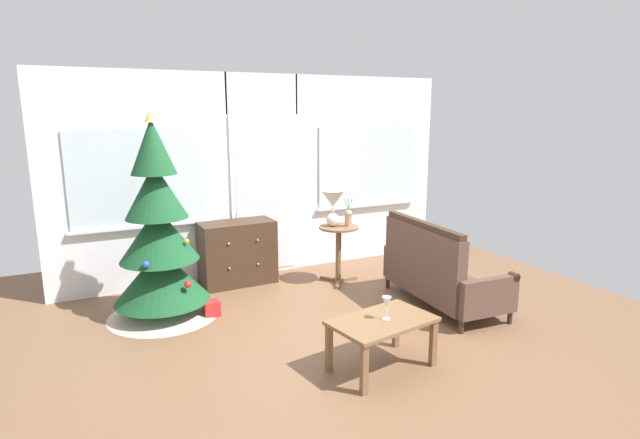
{
  "coord_description": "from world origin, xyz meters",
  "views": [
    {
      "loc": [
        -2.23,
        -4.04,
        2.11
      ],
      "look_at": [
        0.05,
        0.55,
        1.0
      ],
      "focal_mm": 28.53,
      "sensor_mm": 36.0,
      "label": 1
    }
  ],
  "objects_px": {
    "wine_glass": "(387,303)",
    "settee_sofa": "(436,273)",
    "christmas_tree": "(159,244)",
    "table_lamp": "(333,203)",
    "flower_vase": "(348,217)",
    "coffee_table": "(382,327)",
    "gift_box": "(212,308)",
    "side_table": "(339,243)",
    "dresser_cabinet": "(238,253)"
  },
  "relations": [
    {
      "from": "coffee_table",
      "to": "wine_glass",
      "type": "relative_size",
      "value": 4.69
    },
    {
      "from": "settee_sofa",
      "to": "christmas_tree",
      "type": "bearing_deg",
      "value": 158.96
    },
    {
      "from": "side_table",
      "to": "table_lamp",
      "type": "bearing_deg",
      "value": 146.31
    },
    {
      "from": "christmas_tree",
      "to": "table_lamp",
      "type": "bearing_deg",
      "value": 3.94
    },
    {
      "from": "christmas_tree",
      "to": "settee_sofa",
      "type": "relative_size",
      "value": 1.36
    },
    {
      "from": "side_table",
      "to": "gift_box",
      "type": "height_order",
      "value": "side_table"
    },
    {
      "from": "table_lamp",
      "to": "flower_vase",
      "type": "bearing_deg",
      "value": -32.01
    },
    {
      "from": "side_table",
      "to": "table_lamp",
      "type": "relative_size",
      "value": 1.63
    },
    {
      "from": "christmas_tree",
      "to": "wine_glass",
      "type": "height_order",
      "value": "christmas_tree"
    },
    {
      "from": "side_table",
      "to": "gift_box",
      "type": "distance_m",
      "value": 1.77
    },
    {
      "from": "coffee_table",
      "to": "gift_box",
      "type": "relative_size",
      "value": 5.67
    },
    {
      "from": "flower_vase",
      "to": "wine_glass",
      "type": "height_order",
      "value": "flower_vase"
    },
    {
      "from": "flower_vase",
      "to": "wine_glass",
      "type": "xyz_separation_m",
      "value": [
        -0.78,
        -2.01,
        -0.26
      ]
    },
    {
      "from": "table_lamp",
      "to": "flower_vase",
      "type": "distance_m",
      "value": 0.25
    },
    {
      "from": "settee_sofa",
      "to": "table_lamp",
      "type": "relative_size",
      "value": 3.52
    },
    {
      "from": "flower_vase",
      "to": "dresser_cabinet",
      "type": "bearing_deg",
      "value": 154.53
    },
    {
      "from": "settee_sofa",
      "to": "flower_vase",
      "type": "xyz_separation_m",
      "value": [
        -0.49,
        1.09,
        0.46
      ]
    },
    {
      "from": "wine_glass",
      "to": "settee_sofa",
      "type": "bearing_deg",
      "value": 36.02
    },
    {
      "from": "christmas_tree",
      "to": "wine_glass",
      "type": "relative_size",
      "value": 10.83
    },
    {
      "from": "dresser_cabinet",
      "to": "flower_vase",
      "type": "distance_m",
      "value": 1.43
    },
    {
      "from": "dresser_cabinet",
      "to": "settee_sofa",
      "type": "xyz_separation_m",
      "value": [
        1.71,
        -1.67,
        -0.01
      ]
    },
    {
      "from": "christmas_tree",
      "to": "flower_vase",
      "type": "relative_size",
      "value": 6.03
    },
    {
      "from": "settee_sofa",
      "to": "coffee_table",
      "type": "bearing_deg",
      "value": -144.98
    },
    {
      "from": "table_lamp",
      "to": "flower_vase",
      "type": "xyz_separation_m",
      "value": [
        0.16,
        -0.1,
        -0.17
      ]
    },
    {
      "from": "side_table",
      "to": "flower_vase",
      "type": "bearing_deg",
      "value": -30.96
    },
    {
      "from": "settee_sofa",
      "to": "flower_vase",
      "type": "relative_size",
      "value": 4.43
    },
    {
      "from": "table_lamp",
      "to": "coffee_table",
      "type": "xyz_separation_m",
      "value": [
        -0.64,
        -2.1,
        -0.63
      ]
    },
    {
      "from": "flower_vase",
      "to": "coffee_table",
      "type": "distance_m",
      "value": 2.2
    },
    {
      "from": "settee_sofa",
      "to": "flower_vase",
      "type": "distance_m",
      "value": 1.28
    },
    {
      "from": "table_lamp",
      "to": "gift_box",
      "type": "height_order",
      "value": "table_lamp"
    },
    {
      "from": "wine_glass",
      "to": "gift_box",
      "type": "distance_m",
      "value": 2.07
    },
    {
      "from": "gift_box",
      "to": "wine_glass",
      "type": "bearing_deg",
      "value": -59.76
    },
    {
      "from": "side_table",
      "to": "wine_glass",
      "type": "distance_m",
      "value": 2.18
    },
    {
      "from": "christmas_tree",
      "to": "gift_box",
      "type": "bearing_deg",
      "value": -27.79
    },
    {
      "from": "side_table",
      "to": "gift_box",
      "type": "xyz_separation_m",
      "value": [
        -1.69,
        -0.34,
        -0.43
      ]
    },
    {
      "from": "christmas_tree",
      "to": "table_lamp",
      "type": "distance_m",
      "value": 2.09
    },
    {
      "from": "christmas_tree",
      "to": "side_table",
      "type": "bearing_deg",
      "value": 2.76
    },
    {
      "from": "christmas_tree",
      "to": "flower_vase",
      "type": "height_order",
      "value": "christmas_tree"
    },
    {
      "from": "dresser_cabinet",
      "to": "settee_sofa",
      "type": "height_order",
      "value": "settee_sofa"
    },
    {
      "from": "christmas_tree",
      "to": "side_table",
      "type": "xyz_separation_m",
      "value": [
        2.13,
        0.1,
        -0.26
      ]
    },
    {
      "from": "flower_vase",
      "to": "gift_box",
      "type": "relative_size",
      "value": 2.17
    },
    {
      "from": "table_lamp",
      "to": "gift_box",
      "type": "distance_m",
      "value": 1.91
    },
    {
      "from": "table_lamp",
      "to": "wine_glass",
      "type": "bearing_deg",
      "value": -106.3
    },
    {
      "from": "christmas_tree",
      "to": "table_lamp",
      "type": "height_order",
      "value": "christmas_tree"
    },
    {
      "from": "christmas_tree",
      "to": "side_table",
      "type": "height_order",
      "value": "christmas_tree"
    },
    {
      "from": "wine_glass",
      "to": "table_lamp",
      "type": "bearing_deg",
      "value": 73.7
    },
    {
      "from": "settee_sofa",
      "to": "coffee_table",
      "type": "distance_m",
      "value": 1.58
    },
    {
      "from": "dresser_cabinet",
      "to": "settee_sofa",
      "type": "distance_m",
      "value": 2.4
    },
    {
      "from": "wine_glass",
      "to": "gift_box",
      "type": "height_order",
      "value": "wine_glass"
    },
    {
      "from": "dresser_cabinet",
      "to": "table_lamp",
      "type": "distance_m",
      "value": 1.32
    }
  ]
}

